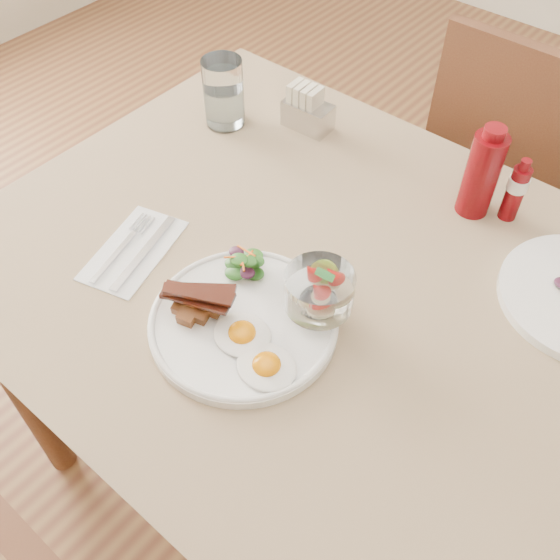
{
  "coord_description": "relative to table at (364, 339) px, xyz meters",
  "views": [
    {
      "loc": [
        0.27,
        -0.54,
        1.5
      ],
      "look_at": [
        -0.1,
        -0.09,
        0.82
      ],
      "focal_mm": 40.0,
      "sensor_mm": 36.0,
      "label": 1
    }
  ],
  "objects": [
    {
      "name": "table",
      "position": [
        0.0,
        0.0,
        0.0
      ],
      "size": [
        1.33,
        0.88,
        0.75
      ],
      "color": "brown",
      "rests_on": "ground"
    },
    {
      "name": "hot_sauce_bottle",
      "position": [
        0.07,
        0.31,
        0.15
      ],
      "size": [
        0.04,
        0.04,
        0.12
      ],
      "rotation": [
        0.0,
        0.0,
        0.1
      ],
      "color": "#61050A",
      "rests_on": "table"
    },
    {
      "name": "ketchup_bottle",
      "position": [
        0.01,
        0.29,
        0.17
      ],
      "size": [
        0.07,
        0.07,
        0.17
      ],
      "rotation": [
        0.0,
        0.0,
        -0.3
      ],
      "color": "#61050A",
      "rests_on": "table"
    },
    {
      "name": "chair_far",
      "position": [
        0.0,
        0.66,
        -0.14
      ],
      "size": [
        0.42,
        0.42,
        0.93
      ],
      "color": "brown",
      "rests_on": "ground"
    },
    {
      "name": "bacon_potato_pile",
      "position": [
        -0.18,
        -0.19,
        0.13
      ],
      "size": [
        0.12,
        0.08,
        0.05
      ],
      "rotation": [
        0.0,
        0.0,
        -0.01
      ],
      "color": "brown",
      "rests_on": "main_plate"
    },
    {
      "name": "sugar_caddy",
      "position": [
        -0.36,
        0.3,
        0.13
      ],
      "size": [
        0.1,
        0.06,
        0.09
      ],
      "rotation": [
        0.0,
        0.0,
        0.05
      ],
      "color": "silver",
      "rests_on": "table"
    },
    {
      "name": "side_salad",
      "position": [
        -0.18,
        -0.08,
        0.12
      ],
      "size": [
        0.08,
        0.08,
        0.04
      ],
      "rotation": [
        0.0,
        0.0,
        -0.38
      ],
      "color": "#1B4913",
      "rests_on": "main_plate"
    },
    {
      "name": "fruit_cup",
      "position": [
        -0.04,
        -0.08,
        0.16
      ],
      "size": [
        0.1,
        0.1,
        0.1
      ],
      "rotation": [
        0.0,
        0.0,
        -0.4
      ],
      "color": "white",
      "rests_on": "main_plate"
    },
    {
      "name": "fried_eggs",
      "position": [
        -0.07,
        -0.19,
        0.11
      ],
      "size": [
        0.17,
        0.12,
        0.02
      ],
      "rotation": [
        0.0,
        0.0,
        0.34
      ],
      "color": "white",
      "rests_on": "main_plate"
    },
    {
      "name": "main_plate",
      "position": [
        -0.12,
        -0.15,
        0.1
      ],
      "size": [
        0.28,
        0.28,
        0.02
      ],
      "primitive_type": "cylinder",
      "color": "white",
      "rests_on": "table"
    },
    {
      "name": "water_glass",
      "position": [
        -0.49,
        0.21,
        0.15
      ],
      "size": [
        0.08,
        0.08,
        0.14
      ],
      "color": "white",
      "rests_on": "table"
    },
    {
      "name": "napkin_cutlery",
      "position": [
        -0.36,
        -0.15,
        0.09
      ],
      "size": [
        0.15,
        0.21,
        0.01
      ],
      "rotation": [
        0.0,
        0.0,
        0.27
      ],
      "color": "white",
      "rests_on": "table"
    }
  ]
}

